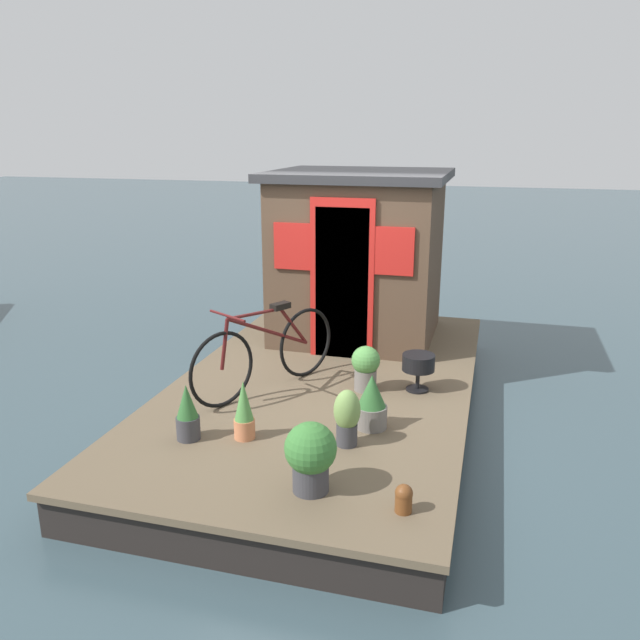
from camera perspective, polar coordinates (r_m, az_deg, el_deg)
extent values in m
plane|color=#384C54|center=(6.80, 0.45, -8.36)|extent=(60.00, 60.00, 0.00)
cube|color=brown|center=(6.66, 0.46, -5.56)|extent=(5.36, 2.97, 0.06)
cube|color=black|center=(6.73, 0.46, -7.09)|extent=(5.26, 2.91, 0.33)
cube|color=#4C3828|center=(7.85, 3.49, 5.44)|extent=(1.71, 1.88, 1.93)
cube|color=#28282B|center=(7.72, 3.62, 12.85)|extent=(1.91, 2.08, 0.10)
cube|color=#144733|center=(7.05, 1.98, 3.20)|extent=(0.04, 0.60, 1.70)
cube|color=red|center=(7.03, 1.97, 3.59)|extent=(0.03, 0.72, 1.80)
cube|color=red|center=(6.86, 6.62, 6.15)|extent=(0.03, 0.44, 0.52)
cube|color=red|center=(7.12, -2.44, 6.62)|extent=(0.03, 0.44, 0.52)
torus|color=black|center=(5.95, -8.79, -4.42)|extent=(0.66, 0.38, 0.73)
torus|color=black|center=(6.62, -1.27, -2.04)|extent=(0.66, 0.38, 0.73)
cylinder|color=#4C1414|center=(6.22, -4.58, -1.04)|extent=(0.91, 0.52, 0.50)
cylinder|color=#4C1414|center=(6.05, -5.86, 0.56)|extent=(0.59, 0.34, 0.07)
cylinder|color=#4C1414|center=(6.44, -2.39, -0.56)|extent=(0.35, 0.21, 0.46)
cylinder|color=#4C1414|center=(5.90, -8.55, -2.18)|extent=(0.12, 0.09, 0.48)
cube|color=black|center=(6.26, -3.58, 1.27)|extent=(0.22, 0.18, 0.06)
cylinder|color=#4C1414|center=(5.84, -8.32, 0.37)|extent=(0.26, 0.45, 0.02)
cylinder|color=#38383D|center=(5.50, -11.73, -9.45)|extent=(0.20, 0.20, 0.20)
cone|color=#2D602D|center=(5.40, -11.88, -7.13)|extent=(0.18, 0.18, 0.29)
cylinder|color=#C6754C|center=(5.44, -6.78, -9.64)|extent=(0.18, 0.18, 0.17)
cone|color=#4C8942|center=(5.34, -6.88, -7.16)|extent=(0.16, 0.16, 0.34)
cylinder|color=#38383D|center=(4.68, -0.84, -13.95)|extent=(0.26, 0.26, 0.20)
sphere|color=#387533|center=(4.57, -0.85, -11.42)|extent=(0.38, 0.38, 0.38)
cylinder|color=#38383D|center=(5.30, 2.42, -10.20)|extent=(0.17, 0.17, 0.19)
ellipsoid|color=#70934C|center=(5.21, 2.44, -8.09)|extent=(0.22, 0.22, 0.35)
cylinder|color=slate|center=(5.60, 4.61, -8.62)|extent=(0.28, 0.28, 0.20)
cone|color=#2D602D|center=(5.50, 4.67, -6.33)|extent=(0.25, 0.25, 0.29)
cylinder|color=slate|center=(6.36, 4.09, -5.37)|extent=(0.22, 0.22, 0.22)
sphere|color=#4C8942|center=(6.28, 4.13, -3.62)|extent=(0.28, 0.28, 0.28)
cylinder|color=black|center=(6.34, 8.82, -3.77)|extent=(0.32, 0.32, 0.16)
cylinder|color=black|center=(6.41, 8.75, -5.35)|extent=(0.04, 0.04, 0.21)
cylinder|color=black|center=(6.44, 8.71, -6.15)|extent=(0.23, 0.23, 0.02)
cylinder|color=brown|center=(4.50, 7.50, -15.91)|extent=(0.12, 0.12, 0.14)
sphere|color=brown|center=(4.46, 7.54, -15.14)|extent=(0.12, 0.12, 0.12)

